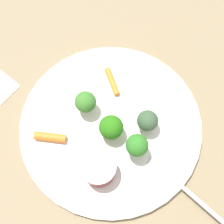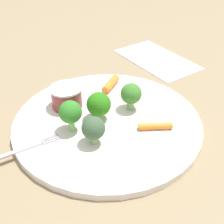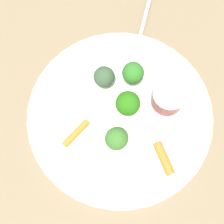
{
  "view_description": "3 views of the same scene",
  "coord_description": "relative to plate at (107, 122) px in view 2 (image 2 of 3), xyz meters",
  "views": [
    {
      "loc": [
        -0.11,
        -0.17,
        0.57
      ],
      "look_at": [
        0.01,
        0.01,
        0.03
      ],
      "focal_mm": 54.84,
      "sensor_mm": 36.0,
      "label": 1
    },
    {
      "loc": [
        0.38,
        -0.12,
        0.32
      ],
      "look_at": [
        -0.01,
        0.01,
        0.02
      ],
      "focal_mm": 47.2,
      "sensor_mm": 36.0,
      "label": 2
    },
    {
      "loc": [
        -0.06,
        0.15,
        0.52
      ],
      "look_at": [
        0.01,
        0.01,
        0.03
      ],
      "focal_mm": 50.25,
      "sensor_mm": 36.0,
      "label": 3
    }
  ],
  "objects": [
    {
      "name": "broccoli_floret_3",
      "position": [
        0.01,
        -0.06,
        0.04
      ],
      "size": [
        0.04,
        0.04,
        0.05
      ],
      "color": "#8BC15F",
      "rests_on": "plate"
    },
    {
      "name": "carrot_stick_0",
      "position": [
        0.05,
        0.07,
        0.01
      ],
      "size": [
        0.02,
        0.06,
        0.01
      ],
      "primitive_type": "cylinder",
      "rotation": [
        1.57,
        0.0,
        2.88
      ],
      "color": "orange",
      "rests_on": "plate"
    },
    {
      "name": "broccoli_floret_1",
      "position": [
        -0.01,
        -0.01,
        0.03
      ],
      "size": [
        0.04,
        0.04,
        0.05
      ],
      "color": "#94A873",
      "rests_on": "plate"
    },
    {
      "name": "napkin",
      "position": [
        -0.2,
        0.19,
        -0.0
      ],
      "size": [
        0.22,
        0.17,
        0.0
      ],
      "primitive_type": "cube",
      "rotation": [
        0.0,
        0.0,
        0.28
      ],
      "color": "white",
      "rests_on": "ground_plane"
    },
    {
      "name": "sauce_cup",
      "position": [
        -0.06,
        -0.06,
        0.03
      ],
      "size": [
        0.06,
        0.06,
        0.04
      ],
      "color": "maroon",
      "rests_on": "plate"
    },
    {
      "name": "plate",
      "position": [
        0.0,
        0.0,
        0.0
      ],
      "size": [
        0.32,
        0.32,
        0.01
      ],
      "primitive_type": "cylinder",
      "color": "silver",
      "rests_on": "ground_plane"
    },
    {
      "name": "carrot_stick_1",
      "position": [
        -0.1,
        0.04,
        0.01
      ],
      "size": [
        0.05,
        0.05,
        0.01
      ],
      "primitive_type": "cylinder",
      "rotation": [
        1.57,
        0.0,
        0.84
      ],
      "color": "orange",
      "rests_on": "plate"
    },
    {
      "name": "broccoli_floret_0",
      "position": [
        0.05,
        -0.04,
        0.03
      ],
      "size": [
        0.04,
        0.04,
        0.05
      ],
      "color": "#8FAE6B",
      "rests_on": "plate"
    },
    {
      "name": "ground_plane",
      "position": [
        0.0,
        0.0,
        -0.01
      ],
      "size": [
        2.4,
        2.4,
        0.0
      ],
      "primitive_type": "plane",
      "color": "#8A7655"
    },
    {
      "name": "broccoli_floret_2",
      "position": [
        -0.02,
        0.05,
        0.04
      ],
      "size": [
        0.04,
        0.04,
        0.05
      ],
      "color": "#80AE66",
      "rests_on": "plate"
    }
  ]
}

